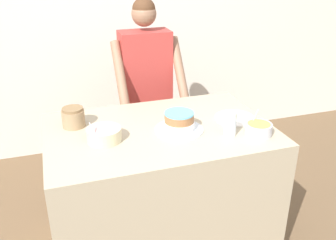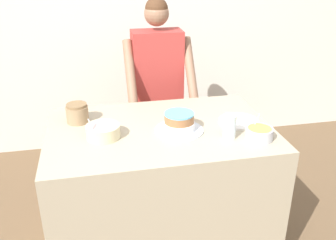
{
  "view_description": "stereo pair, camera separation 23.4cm",
  "coord_description": "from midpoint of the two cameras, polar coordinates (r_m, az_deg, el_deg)",
  "views": [
    {
      "loc": [
        -0.61,
        -1.6,
        1.99
      ],
      "look_at": [
        0.05,
        0.43,
        1.01
      ],
      "focal_mm": 40.0,
      "sensor_mm": 36.0,
      "label": 1
    },
    {
      "loc": [
        -0.39,
        -1.66,
        1.99
      ],
      "look_at": [
        0.05,
        0.43,
        1.01
      ],
      "focal_mm": 40.0,
      "sensor_mm": 36.0,
      "label": 2
    }
  ],
  "objects": [
    {
      "name": "person_baker",
      "position": [
        3.18,
        -5.5,
        6.12
      ],
      "size": [
        0.56,
        0.47,
        1.65
      ],
      "color": "#2D2D38",
      "rests_on": "ground_plane"
    },
    {
      "name": "ceramic_plate",
      "position": [
        2.55,
        7.58,
        0.25
      ],
      "size": [
        0.27,
        0.27,
        0.01
      ],
      "color": "white",
      "rests_on": "counter"
    },
    {
      "name": "frosting_bowl_pink",
      "position": [
        2.28,
        -12.65,
        -2.16
      ],
      "size": [
        0.21,
        0.21,
        0.14
      ],
      "color": "beige",
      "rests_on": "counter"
    },
    {
      "name": "cake",
      "position": [
        2.35,
        -1.14,
        -0.48
      ],
      "size": [
        0.31,
        0.31,
        0.12
      ],
      "color": "silver",
      "rests_on": "counter"
    },
    {
      "name": "frosting_bowl_yellow",
      "position": [
        2.34,
        10.89,
        -1.37
      ],
      "size": [
        0.17,
        0.17,
        0.14
      ],
      "color": "silver",
      "rests_on": "counter"
    },
    {
      "name": "counter",
      "position": [
        2.64,
        -3.85,
        -10.58
      ],
      "size": [
        1.44,
        0.95,
        0.94
      ],
      "color": "tan",
      "rests_on": "ground_plane"
    },
    {
      "name": "drinking_glass",
      "position": [
        2.29,
        6.6,
        -0.64
      ],
      "size": [
        0.08,
        0.08,
        0.15
      ],
      "color": "silver",
      "rests_on": "counter"
    },
    {
      "name": "stoneware_jar",
      "position": [
        2.5,
        -16.85,
        0.32
      ],
      "size": [
        0.14,
        0.14,
        0.13
      ],
      "color": "#9E7F5B",
      "rests_on": "counter"
    },
    {
      "name": "wall_back",
      "position": [
        3.89,
        -10.65,
        13.98
      ],
      "size": [
        10.0,
        0.05,
        2.6
      ],
      "color": "silver",
      "rests_on": "ground_plane"
    }
  ]
}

